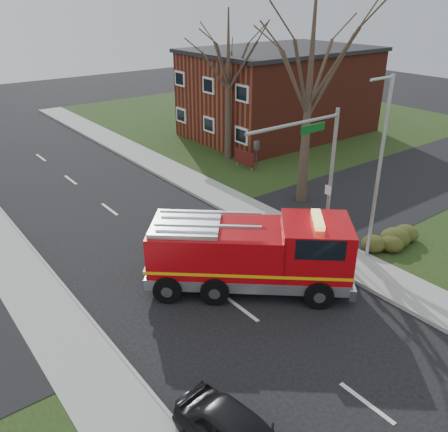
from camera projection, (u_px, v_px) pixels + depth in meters
ground at (241, 309)px, 18.70m from camera, size 120.00×120.00×0.00m
sidewalk_right at (344, 259)px, 22.08m from camera, size 2.40×80.00×0.15m
sidewalk_left at (93, 377)px, 15.25m from camera, size 2.40×80.00×0.15m
cross_street_right at (448, 167)px, 33.87m from camera, size 30.00×8.00×0.15m
brick_building at (280, 92)px, 40.54m from camera, size 15.40×10.40×7.25m
health_center_sign at (244, 158)px, 33.09m from camera, size 0.12×2.00×1.40m
hedge_corner at (400, 240)px, 22.69m from camera, size 2.80×2.00×0.90m
bare_tree_near at (310, 74)px, 25.09m from camera, size 6.00×6.00×12.00m
bare_tree_far at (228, 70)px, 32.77m from camera, size 5.25×5.25×10.50m
traffic_signal_mast at (314, 160)px, 20.64m from camera, size 5.29×0.18×6.80m
streetlight_pole at (379, 167)px, 20.33m from camera, size 1.48×0.16×8.40m
fire_engine at (252, 255)px, 19.55m from camera, size 7.99×7.47×3.30m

